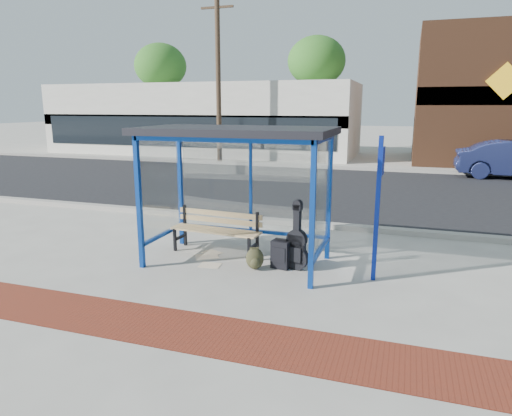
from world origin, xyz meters
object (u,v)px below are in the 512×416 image
(bench, at_px, (217,228))
(suitcase, at_px, (281,254))
(guitar_bag, at_px, (297,246))
(backpack, at_px, (255,259))

(bench, xyz_separation_m, suitcase, (1.42, -0.50, -0.22))
(bench, relative_size, guitar_bag, 1.56)
(backpack, bearing_deg, bench, 122.15)
(bench, relative_size, suitcase, 3.33)
(suitcase, distance_m, backpack, 0.46)
(guitar_bag, height_order, backpack, guitar_bag)
(bench, bearing_deg, suitcase, -14.88)
(suitcase, height_order, backpack, suitcase)
(bench, bearing_deg, backpack, -29.43)
(suitcase, bearing_deg, guitar_bag, 15.69)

